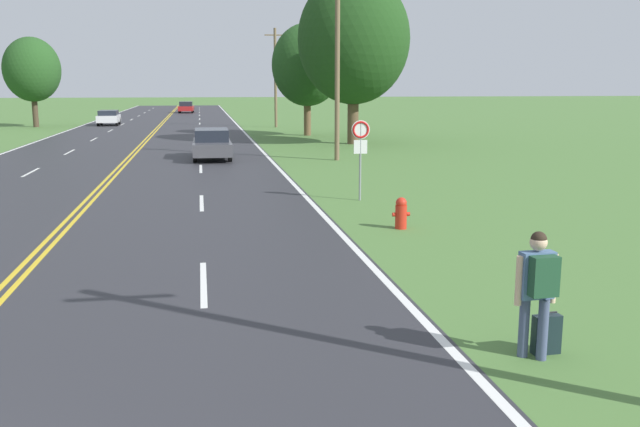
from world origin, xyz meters
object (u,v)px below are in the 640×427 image
Objects in this scene: fire_hydrant at (401,213)px; tree_behind_sign at (354,39)px; car_dark_grey_sedan_approaching at (212,143)px; tree_far_back at (307,65)px; tree_right_cluster at (32,70)px; traffic_sign at (361,140)px; car_red_sedan_mid_far at (186,107)px; hitchhiker_person at (538,282)px; car_white_hatchback_mid_near at (109,117)px; suitcase at (546,334)px.

tree_behind_sign reaches higher than fire_hydrant.
tree_far_back is at bearing 154.43° from car_dark_grey_sedan_approaching.
tree_behind_sign is 2.14× the size of car_dark_grey_sedan_approaching.
traffic_sign is at bearing -65.56° from tree_right_cluster.
tree_far_back reaches higher than car_red_sedan_mid_far.
tree_far_back is at bearing -7.31° from hitchhiker_person.
fire_hydrant is 0.11× the size of tree_right_cluster.
tree_right_cluster reaches higher than car_white_hatchback_mid_near.
tree_right_cluster reaches higher than suitcase.
car_red_sedan_mid_far is at bearing 102.60° from tree_far_back.
fire_hydrant is 0.08× the size of tree_behind_sign.
tree_behind_sign reaches higher than car_white_hatchback_mid_near.
hitchhiker_person is 58.68m from car_white_hatchback_mid_near.
car_red_sedan_mid_far is (-2.31, 57.90, -0.01)m from car_dark_grey_sedan_approaching.
tree_behind_sign is 7.98m from tree_far_back.
car_dark_grey_sedan_approaching is at bearing -165.07° from car_white_hatchback_mid_near.
tree_behind_sign is at bearing -77.37° from tree_far_back.
hitchhiker_person is 2.16× the size of fire_hydrant.
suitcase is at bearing 9.18° from car_dark_grey_sedan_approaching.
tree_behind_sign is at bearing 129.47° from car_dark_grey_sedan_approaching.
car_dark_grey_sedan_approaching is (-4.13, 26.54, 0.49)m from suitcase.
fire_hydrant is at bearing -165.82° from car_white_hatchback_mid_near.
fire_hydrant is 0.32× the size of traffic_sign.
tree_right_cluster is at bearing -152.56° from car_dark_grey_sedan_approaching.
car_dark_grey_sedan_approaching is (-9.00, -7.32, -5.69)m from tree_behind_sign.
fire_hydrant is at bearing -7.18° from hitchhiker_person.
hitchhiker_person reaches higher than car_red_sedan_mid_far.
hitchhiker_person is at bearing -71.40° from tree_right_cluster.
hitchhiker_person is at bearing -94.67° from tree_far_back.
car_white_hatchback_mid_near reaches higher than fire_hydrant.
hitchhiker_person is 84.82m from car_red_sedan_mid_far.
car_dark_grey_sedan_approaching is (-7.28, -14.99, -4.33)m from tree_far_back.
tree_right_cluster is at bearing 137.62° from tree_behind_sign.
suitcase is 0.24× the size of traffic_sign.
tree_behind_sign is at bearing -10.80° from suitcase.
tree_right_cluster is 0.96× the size of tree_far_back.
tree_behind_sign reaches higher than tree_right_cluster.
traffic_sign is (0.38, 12.92, 1.68)m from suitcase.
traffic_sign is 71.85m from car_red_sedan_mid_far.
car_red_sedan_mid_far is (-6.86, 75.99, 0.34)m from fire_hydrant.
car_white_hatchback_mid_near is (-8.86, 30.59, -0.01)m from car_dark_grey_sedan_approaching.
car_white_hatchback_mid_near is 28.09m from car_red_sedan_mid_far.
traffic_sign is 0.32× the size of tree_far_back.
traffic_sign is 0.25× the size of tree_behind_sign.
tree_far_back is 17.22m from car_dark_grey_sedan_approaching.
fire_hydrant is 26.50m from tree_behind_sign.
traffic_sign reaches higher than car_white_hatchback_mid_near.
tree_behind_sign is 12.92m from car_dark_grey_sedan_approaching.
car_dark_grey_sedan_approaching is 1.18× the size of car_red_sedan_mid_far.
fire_hydrant is 33.52m from tree_far_back.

